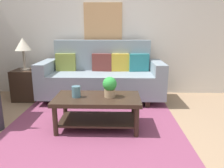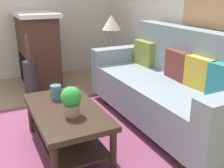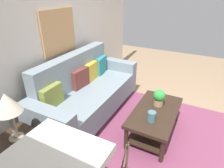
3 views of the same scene
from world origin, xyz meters
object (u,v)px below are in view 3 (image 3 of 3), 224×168
throw_pillow_olive (51,96)px  side_table (22,156)px  throw_pillow_teal (100,65)px  potted_plant_tabletop (159,97)px  throw_pillow_maroon (80,78)px  coffee_table (155,117)px  throw_pillow_mustard (91,71)px  table_lamp (7,105)px  tabletop_vase (152,117)px  couch (87,93)px  framed_painting (59,32)px

throw_pillow_olive → side_table: bearing=-168.4°
throw_pillow_olive → throw_pillow_teal: bearing=0.0°
potted_plant_tabletop → throw_pillow_maroon: bearing=98.2°
throw_pillow_teal → coffee_table: throw_pillow_teal is taller
throw_pillow_mustard → throw_pillow_teal: size_ratio=1.00×
side_table → table_lamp: bearing=180.0°
side_table → coffee_table: bearing=-39.7°
coffee_table → side_table: (-1.42, 1.18, -0.03)m
tabletop_vase → side_table: bearing=134.0°
side_table → tabletop_vase: bearing=-46.0°
throw_pillow_mustard → table_lamp: bearing=-175.2°
potted_plant_tabletop → table_lamp: 2.01m
throw_pillow_olive → table_lamp: (-0.71, -0.15, 0.31)m
couch → framed_painting: (-0.00, 0.47, 0.99)m
throw_pillow_teal → tabletop_vase: bearing=-124.4°
coffee_table → potted_plant_tabletop: bearing=2.8°
tabletop_vase → potted_plant_tabletop: size_ratio=0.55×
throw_pillow_teal → table_lamp: size_ratio=0.63×
coffee_table → tabletop_vase: 0.33m
table_lamp → couch: bearing=0.8°
table_lamp → potted_plant_tabletop: bearing=-36.5°
throw_pillow_teal → coffee_table: size_ratio=0.33×
throw_pillow_teal → framed_painting: bearing=153.2°
couch → throw_pillow_maroon: couch is taller
throw_pillow_mustard → framed_painting: size_ratio=0.49×
side_table → framed_painting: (1.39, 0.49, 1.14)m
throw_pillow_olive → coffee_table: 1.54m
couch → table_lamp: size_ratio=3.82×
potted_plant_tabletop → framed_painting: framed_painting is taller
side_table → table_lamp: 0.71m
couch → throw_pillow_olive: size_ratio=6.05×
throw_pillow_olive → framed_painting: size_ratio=0.49×
couch → coffee_table: couch is taller
throw_pillow_mustard → tabletop_vase: bearing=-113.4°
throw_pillow_olive → coffee_table: throw_pillow_olive is taller
throw_pillow_olive → table_lamp: table_lamp is taller
tabletop_vase → potted_plant_tabletop: potted_plant_tabletop is taller
couch → throw_pillow_olive: bearing=169.4°
throw_pillow_olive → tabletop_vase: size_ratio=2.50×
throw_pillow_maroon → side_table: throw_pillow_maroon is taller
couch → potted_plant_tabletop: size_ratio=8.31×
throw_pillow_maroon → side_table: 1.45m
table_lamp → framed_painting: (1.39, 0.49, 0.42)m
potted_plant_tabletop → throw_pillow_olive: bearing=123.4°
couch → table_lamp: bearing=-179.2°
tabletop_vase → side_table: 1.67m
couch → throw_pillow_olive: (-0.68, 0.13, 0.25)m
throw_pillow_maroon → side_table: size_ratio=0.64×
throw_pillow_teal → framed_painting: size_ratio=0.49×
side_table → table_lamp: size_ratio=0.98×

